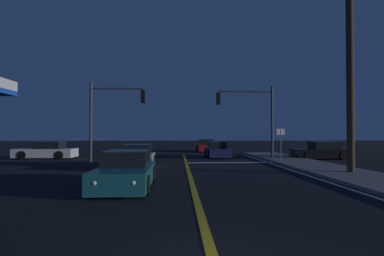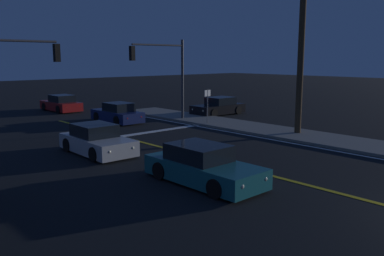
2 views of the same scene
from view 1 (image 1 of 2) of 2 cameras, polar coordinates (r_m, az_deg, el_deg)
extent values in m
cube|color=slate|center=(15.47, 28.61, -7.97)|extent=(3.20, 32.51, 0.15)
cube|color=gold|center=(13.29, -0.21, -9.56)|extent=(0.20, 30.70, 0.01)
cube|color=white|center=(14.61, 22.33, -8.71)|extent=(0.16, 30.70, 0.01)
cube|color=white|center=(21.04, 6.86, -6.39)|extent=(5.79, 0.50, 0.01)
cube|color=silver|center=(26.96, -25.52, -4.19)|extent=(4.58, 1.88, 0.68)
cube|color=black|center=(26.82, -24.98, -2.93)|extent=(2.12, 1.59, 0.60)
cylinder|color=black|center=(26.81, -29.02, -4.44)|extent=(0.64, 0.23, 0.64)
cylinder|color=black|center=(28.32, -27.45, -4.26)|extent=(0.64, 0.23, 0.64)
cylinder|color=black|center=(25.65, -23.40, -4.64)|extent=(0.64, 0.23, 0.64)
cylinder|color=black|center=(27.22, -22.08, -4.44)|extent=(0.64, 0.23, 0.64)
sphere|color=#FFF4CC|center=(27.43, -30.25, -3.93)|extent=(0.18, 0.18, 0.18)
sphere|color=#FFF4CC|center=(28.42, -29.16, -3.83)|extent=(0.18, 0.18, 0.18)
sphere|color=red|center=(25.61, -21.46, -4.21)|extent=(0.14, 0.14, 0.14)
sphere|color=red|center=(26.67, -20.64, -4.09)|extent=(0.14, 0.14, 0.14)
cube|color=#195960|center=(11.64, -12.17, -8.60)|extent=(1.88, 4.48, 0.68)
cube|color=black|center=(11.84, -11.95, -5.55)|extent=(1.60, 2.07, 0.60)
cylinder|color=black|center=(10.20, -8.57, -10.38)|extent=(0.23, 0.64, 0.64)
cylinder|color=black|center=(10.50, -18.07, -10.08)|extent=(0.23, 0.64, 0.64)
cylinder|color=black|center=(12.92, -7.40, -8.39)|extent=(0.23, 0.64, 0.64)
cylinder|color=black|center=(13.16, -14.95, -8.23)|extent=(0.23, 0.64, 0.64)
sphere|color=#FFF4CC|center=(9.43, -10.79, -9.92)|extent=(0.18, 0.18, 0.18)
sphere|color=#FFF4CC|center=(9.64, -17.60, -9.69)|extent=(0.18, 0.18, 0.18)
sphere|color=red|center=(13.71, -8.37, -7.12)|extent=(0.14, 0.14, 0.14)
sphere|color=red|center=(13.86, -13.09, -7.04)|extent=(0.14, 0.14, 0.14)
cube|color=navy|center=(25.57, 4.72, -4.46)|extent=(1.75, 4.15, 0.68)
cube|color=black|center=(25.30, 4.80, -3.14)|extent=(1.50, 1.92, 0.60)
cylinder|color=black|center=(26.76, 2.64, -4.57)|extent=(0.22, 0.64, 0.64)
cylinder|color=black|center=(26.97, 6.06, -4.54)|extent=(0.22, 0.64, 0.64)
cylinder|color=black|center=(24.21, 3.24, -4.94)|extent=(0.22, 0.64, 0.64)
cylinder|color=black|center=(24.44, 7.01, -4.90)|extent=(0.22, 0.64, 0.64)
sphere|color=#FFF4CC|center=(27.50, 3.05, -4.05)|extent=(0.18, 0.18, 0.18)
sphere|color=#FFF4CC|center=(27.63, 5.27, -4.04)|extent=(0.18, 0.18, 0.18)
sphere|color=red|center=(23.50, 4.09, -4.57)|extent=(0.14, 0.14, 0.14)
sphere|color=red|center=(23.65, 6.67, -4.55)|extent=(0.14, 0.14, 0.14)
cube|color=#B2B5BA|center=(18.09, -10.34, -5.89)|extent=(1.88, 4.14, 0.68)
cube|color=black|center=(18.29, -10.22, -3.95)|extent=(1.59, 1.91, 0.60)
cylinder|color=black|center=(16.73, -8.07, -6.70)|extent=(0.23, 0.64, 0.64)
cylinder|color=black|center=(17.00, -13.84, -6.59)|extent=(0.23, 0.64, 0.64)
cylinder|color=black|center=(19.26, -7.25, -5.95)|extent=(0.23, 0.64, 0.64)
cylinder|color=black|center=(19.49, -12.28, -5.88)|extent=(0.23, 0.64, 0.64)
sphere|color=#FFF4CC|center=(16.03, -9.37, -6.23)|extent=(0.18, 0.18, 0.18)
sphere|color=#FFF4CC|center=(16.22, -13.37, -6.16)|extent=(0.18, 0.18, 0.18)
sphere|color=red|center=(20.00, -7.88, -5.19)|extent=(0.14, 0.14, 0.14)
sphere|color=red|center=(20.14, -11.10, -5.15)|extent=(0.14, 0.14, 0.14)
cube|color=maroon|center=(33.70, 2.49, -3.63)|extent=(1.83, 4.28, 0.68)
cube|color=black|center=(33.43, 2.53, -2.62)|extent=(1.55, 1.98, 0.60)
cylinder|color=black|center=(34.94, 0.91, -3.73)|extent=(0.23, 0.64, 0.64)
cylinder|color=black|center=(35.11, 3.60, -3.72)|extent=(0.23, 0.64, 0.64)
cylinder|color=black|center=(32.32, 1.28, -3.96)|extent=(0.23, 0.64, 0.64)
cylinder|color=black|center=(32.50, 4.18, -3.94)|extent=(0.23, 0.64, 0.64)
sphere|color=#FFF4CC|center=(35.70, 1.26, -3.35)|extent=(0.18, 0.18, 0.18)
sphere|color=#FFF4CC|center=(35.81, 3.01, -3.35)|extent=(0.18, 0.18, 0.18)
sphere|color=red|center=(31.58, 1.89, -3.66)|extent=(0.14, 0.14, 0.14)
sphere|color=red|center=(31.70, 3.87, -3.65)|extent=(0.14, 0.14, 0.14)
cube|color=black|center=(25.84, 22.82, -4.35)|extent=(4.32, 1.88, 0.68)
cube|color=black|center=(25.92, 23.33, -3.01)|extent=(1.99, 1.61, 0.60)
cylinder|color=black|center=(24.51, 20.85, -4.83)|extent=(0.64, 0.22, 0.64)
cylinder|color=black|center=(26.12, 19.34, -4.60)|extent=(0.64, 0.22, 0.64)
cylinder|color=black|center=(25.68, 26.37, -4.62)|extent=(0.64, 0.22, 0.64)
cylinder|color=black|center=(27.22, 24.59, -4.42)|extent=(0.64, 0.22, 0.64)
sphere|color=#FFF4CC|center=(24.48, 18.94, -4.38)|extent=(0.18, 0.18, 0.18)
sphere|color=#FFF4CC|center=(25.56, 17.99, -4.24)|extent=(0.18, 0.18, 0.18)
sphere|color=red|center=(26.30, 27.53, -4.08)|extent=(0.14, 0.14, 0.14)
sphere|color=red|center=(27.31, 26.31, -3.97)|extent=(0.14, 0.14, 0.14)
cylinder|color=#38383D|center=(24.06, 14.65, 0.92)|extent=(0.18, 0.18, 5.56)
cylinder|color=#38383D|center=(23.73, 9.84, 6.69)|extent=(4.11, 0.12, 0.12)
cube|color=black|center=(23.31, 4.88, 5.46)|extent=(0.28, 0.28, 0.90)
sphere|color=red|center=(23.34, 4.88, 6.12)|extent=(0.22, 0.22, 0.22)
sphere|color=#4C2D05|center=(23.31, 4.88, 5.46)|extent=(0.22, 0.22, 0.22)
sphere|color=#0A3814|center=(23.28, 4.88, 4.80)|extent=(0.22, 0.22, 0.22)
cylinder|color=#38383D|center=(22.41, -18.26, 1.03)|extent=(0.18, 0.18, 5.52)
cylinder|color=#38383D|center=(22.20, -13.73, 7.13)|extent=(3.58, 0.12, 0.12)
cube|color=black|center=(21.85, -9.10, 5.79)|extent=(0.28, 0.28, 0.90)
sphere|color=red|center=(21.89, -9.10, 6.49)|extent=(0.22, 0.22, 0.22)
sphere|color=#4C2D05|center=(21.85, -9.10, 5.79)|extent=(0.22, 0.22, 0.22)
sphere|color=#0A3814|center=(21.82, -9.10, 5.09)|extent=(0.22, 0.22, 0.22)
cylinder|color=#42301E|center=(16.89, 27.26, 11.52)|extent=(0.35, 0.35, 11.23)
cylinder|color=slate|center=(21.31, 16.14, -3.15)|extent=(0.06, 0.06, 2.34)
cube|color=white|center=(21.29, 16.13, -0.67)|extent=(0.56, 0.08, 0.40)
camera|label=2|loc=(11.71, -84.54, 11.27)|focal=37.97mm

